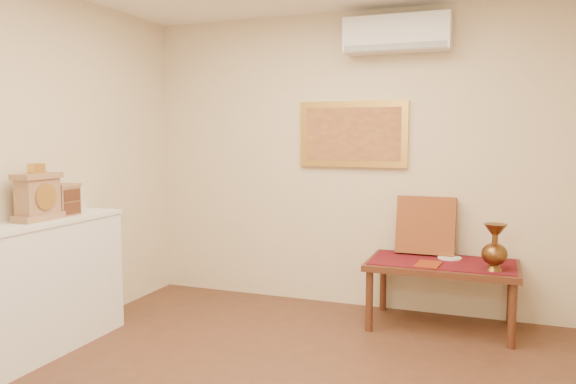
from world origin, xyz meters
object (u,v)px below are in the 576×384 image
at_px(wooden_chest, 64,200).
at_px(low_table, 442,270).
at_px(display_ledge, 8,298).
at_px(brass_urn_tall, 495,242).
at_px(mantel_clock, 38,196).

distance_m(wooden_chest, low_table, 3.05).
relative_size(display_ledge, wooden_chest, 8.28).
xyz_separation_m(display_ledge, wooden_chest, (-0.00, 0.56, 0.61)).
relative_size(wooden_chest, low_table, 0.20).
height_order(brass_urn_tall, display_ledge, brass_urn_tall).
bearing_deg(display_ledge, mantel_clock, 89.81).
bearing_deg(brass_urn_tall, wooden_chest, -159.58).
height_order(mantel_clock, wooden_chest, mantel_clock).
bearing_deg(wooden_chest, low_table, 26.15).
height_order(brass_urn_tall, mantel_clock, mantel_clock).
bearing_deg(mantel_clock, display_ledge, -90.19).
xyz_separation_m(display_ledge, mantel_clock, (0.00, 0.30, 0.66)).
bearing_deg(mantel_clock, brass_urn_tall, 24.63).
distance_m(brass_urn_tall, low_table, 0.52).
relative_size(brass_urn_tall, wooden_chest, 1.80).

